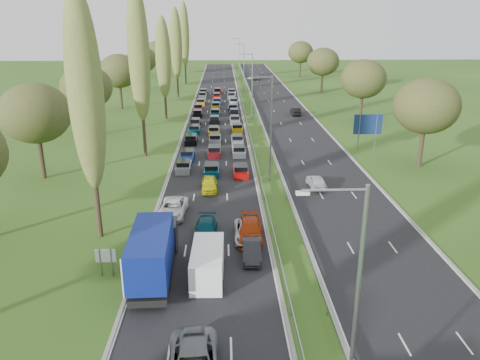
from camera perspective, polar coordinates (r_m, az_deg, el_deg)
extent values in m
plane|color=#2B4D18|center=(89.91, 1.38, 7.66)|extent=(260.00, 260.00, 0.00)
cube|color=black|center=(92.21, -2.94, 7.93)|extent=(10.50, 215.00, 0.04)
cube|color=black|center=(92.98, 5.49, 7.96)|extent=(10.50, 215.00, 0.04)
cube|color=gray|center=(92.19, 0.57, 8.30)|extent=(0.06, 215.00, 0.32)
cube|color=gray|center=(92.32, 2.01, 8.31)|extent=(0.06, 215.00, 0.32)
cylinder|color=gray|center=(20.53, 13.83, -16.53)|extent=(0.18, 0.18, 12.00)
cylinder|color=gray|center=(52.58, 3.80, 6.10)|extent=(0.18, 0.18, 12.00)
cylinder|color=gray|center=(86.94, 1.49, 11.28)|extent=(0.18, 0.18, 12.00)
cylinder|color=gray|center=(121.66, 0.47, 13.51)|extent=(0.18, 0.18, 12.00)
cylinder|color=gray|center=(156.51, -0.10, 14.75)|extent=(0.18, 0.18, 12.00)
cylinder|color=#2D2116|center=(41.02, -17.07, -2.01)|extent=(0.44, 0.44, 7.20)
ellipsoid|color=olive|center=(38.87, -18.33, 10.19)|extent=(2.80, 2.80, 16.00)
cylinder|color=#2D2116|center=(64.39, -11.65, 6.29)|extent=(0.44, 0.44, 7.92)
ellipsoid|color=olive|center=(63.03, -12.25, 14.90)|extent=(2.80, 2.80, 17.60)
cylinder|color=#2D2116|center=(88.83, -9.07, 9.42)|extent=(0.44, 0.44, 6.48)
ellipsoid|color=olive|center=(87.88, -9.34, 14.51)|extent=(2.80, 2.80, 14.40)
cylinder|color=#2D2116|center=(113.38, -7.61, 11.73)|extent=(0.44, 0.44, 7.20)
ellipsoid|color=olive|center=(112.62, -7.81, 16.17)|extent=(2.80, 2.80, 16.00)
cylinder|color=#2D2116|center=(138.09, -6.66, 13.20)|extent=(0.44, 0.44, 7.92)
ellipsoid|color=olive|center=(137.46, -6.82, 17.22)|extent=(2.80, 2.80, 17.60)
cylinder|color=#2D2116|center=(59.10, -23.03, 2.47)|extent=(0.56, 0.56, 4.84)
ellipsoid|color=#38471E|center=(57.95, -23.70, 7.47)|extent=(8.00, 8.00, 6.80)
cylinder|color=#2D2116|center=(78.47, -17.82, 6.88)|extent=(0.56, 0.56, 4.84)
ellipsoid|color=#38471E|center=(77.62, -18.21, 10.68)|extent=(8.00, 8.00, 6.80)
cylinder|color=#2D2116|center=(101.42, -14.30, 9.78)|extent=(0.56, 0.56, 4.84)
ellipsoid|color=#38471E|center=(100.75, -14.55, 12.74)|extent=(8.00, 8.00, 6.80)
cylinder|color=#2D2116|center=(128.67, -11.77, 11.83)|extent=(0.56, 0.56, 4.84)
ellipsoid|color=#38471E|center=(128.15, -11.93, 14.17)|extent=(8.00, 8.00, 6.80)
cylinder|color=#2D2116|center=(160.13, -9.91, 13.29)|extent=(0.56, 0.56, 4.84)
ellipsoid|color=#38471E|center=(159.71, -10.02, 15.17)|extent=(8.00, 8.00, 6.80)
cylinder|color=#2D2116|center=(63.11, 21.20, 3.69)|extent=(0.56, 0.56, 4.84)
ellipsoid|color=#38471E|center=(62.03, 21.78, 8.39)|extent=(8.00, 8.00, 6.80)
cylinder|color=#2D2116|center=(87.94, 14.52, 8.42)|extent=(0.56, 0.56, 4.84)
ellipsoid|color=#38471E|center=(87.18, 14.81, 11.82)|extent=(8.00, 8.00, 6.80)
cylinder|color=#2D2116|center=(121.52, 9.95, 11.53)|extent=(0.56, 0.56, 4.84)
ellipsoid|color=#38471E|center=(120.97, 10.09, 14.01)|extent=(8.00, 8.00, 6.80)
cylinder|color=#2D2116|center=(155.73, 7.33, 13.26)|extent=(0.56, 0.56, 4.84)
ellipsoid|color=#38471E|center=(155.29, 7.41, 15.20)|extent=(8.00, 8.00, 6.80)
cube|color=slate|center=(57.97, -6.87, 1.54)|extent=(1.75, 4.00, 0.80)
cube|color=navy|center=(62.74, -6.42, 2.91)|extent=(1.75, 4.00, 0.80)
cube|color=black|center=(70.96, -5.96, 4.83)|extent=(1.75, 4.00, 0.80)
cube|color=#053F4C|center=(77.45, -5.56, 6.05)|extent=(1.75, 4.00, 0.80)
cube|color=black|center=(82.65, -5.47, 6.88)|extent=(1.75, 4.00, 0.80)
cube|color=black|center=(90.82, -5.16, 7.99)|extent=(1.75, 4.00, 0.80)
cube|color=#A50C0A|center=(96.90, -5.09, 8.69)|extent=(1.75, 4.00, 0.80)
cube|color=#BF990C|center=(103.39, -4.79, 9.35)|extent=(1.75, 4.00, 0.80)
cube|color=#B2B7BC|center=(112.78, -4.56, 10.17)|extent=(1.75, 4.00, 0.80)
cube|color=black|center=(118.28, -4.47, 10.59)|extent=(1.75, 4.00, 0.80)
cube|color=#053F4C|center=(56.40, -3.49, 1.14)|extent=(1.75, 4.00, 0.80)
cube|color=#590F14|center=(64.30, -3.15, 3.41)|extent=(1.75, 4.00, 0.80)
cube|color=slate|center=(70.97, -3.06, 4.91)|extent=(1.75, 4.00, 0.80)
cube|color=#BF990C|center=(76.24, -3.20, 5.90)|extent=(1.75, 4.00, 0.80)
cube|color=black|center=(84.68, -3.12, 7.23)|extent=(1.75, 4.00, 0.80)
cube|color=#053F4C|center=(91.33, -3.05, 8.10)|extent=(1.75, 4.00, 0.80)
cube|color=#BF990C|center=(98.81, -2.96, 8.94)|extent=(1.75, 4.00, 0.80)
cube|color=navy|center=(104.15, -2.78, 9.47)|extent=(1.75, 4.00, 0.80)
cube|color=#A50C0A|center=(111.59, -2.87, 10.11)|extent=(1.75, 4.00, 0.80)
cube|color=#A50C0A|center=(119.50, -2.74, 10.71)|extent=(1.75, 4.00, 0.80)
cube|color=#A50C0A|center=(55.90, 0.08, 1.01)|extent=(1.75, 4.00, 0.80)
cube|color=#B2B7BC|center=(64.27, -0.14, 3.43)|extent=(1.75, 4.00, 0.80)
cube|color=slate|center=(70.42, -0.34, 4.82)|extent=(1.75, 4.00, 0.80)
cube|color=#BF990C|center=(78.07, -0.36, 6.24)|extent=(1.75, 4.00, 0.80)
cube|color=slate|center=(84.78, -0.65, 7.27)|extent=(1.75, 4.00, 0.80)
cube|color=black|center=(91.43, -0.72, 8.14)|extent=(1.75, 4.00, 0.80)
cube|color=navy|center=(96.26, -0.89, 8.69)|extent=(1.75, 4.00, 0.80)
cube|color=silver|center=(103.86, -0.80, 9.46)|extent=(1.75, 4.00, 0.80)
cube|color=slate|center=(112.24, -1.08, 10.18)|extent=(1.75, 4.00, 0.80)
cube|color=silver|center=(117.68, -1.02, 10.60)|extent=(1.75, 4.00, 0.80)
imported|color=white|center=(44.83, -8.18, -3.44)|extent=(2.82, 5.44, 1.46)
imported|color=#043B49|center=(40.46, -4.21, -5.96)|extent=(2.05, 4.64, 1.32)
imported|color=#C4C40D|center=(51.03, -3.77, -0.47)|extent=(1.86, 4.28, 1.44)
imported|color=black|center=(36.84, 1.42, -8.54)|extent=(1.52, 4.12, 1.35)
imported|color=silver|center=(39.81, 0.91, -6.32)|extent=(2.28, 4.87, 1.35)
imported|color=#A62F0A|center=(39.85, 1.23, -6.16)|extent=(2.42, 5.35, 1.52)
imported|color=silver|center=(52.39, 9.29, -0.16)|extent=(1.87, 4.26, 1.43)
imported|color=black|center=(92.47, 6.79, 8.33)|extent=(1.59, 4.44, 1.46)
imported|color=slate|center=(147.41, 1.98, 12.44)|extent=(2.94, 5.63, 1.51)
cube|color=black|center=(35.03, -10.33, -10.39)|extent=(2.53, 9.49, 0.50)
cube|color=navy|center=(33.12, -10.80, -8.50)|extent=(2.64, 7.17, 2.81)
cube|color=silver|center=(30.06, -11.78, -11.62)|extent=(2.57, 0.06, 2.71)
cube|color=black|center=(37.79, -9.67, -6.60)|extent=(2.57, 2.32, 2.20)
cylinder|color=black|center=(38.21, -9.59, -8.05)|extent=(2.21, 1.00, 1.00)
cylinder|color=black|center=(32.14, -11.18, -13.79)|extent=(2.21, 1.00, 1.00)
cube|color=white|center=(34.13, -3.98, -10.04)|extent=(2.22, 5.56, 2.22)
cube|color=black|center=(36.34, -3.86, -8.32)|extent=(2.17, 0.89, 1.78)
cylinder|color=black|center=(36.11, -5.38, -9.77)|extent=(0.28, 0.76, 0.76)
cylinder|color=black|center=(32.97, -2.36, -12.73)|extent=(0.28, 0.76, 0.76)
cube|color=silver|center=(34.92, -4.11, -9.70)|extent=(1.84, 4.60, 1.84)
cube|color=black|center=(36.75, -4.01, -8.31)|extent=(1.79, 0.74, 1.47)
cylinder|color=black|center=(36.56, -5.25, -9.50)|extent=(0.23, 0.63, 0.63)
cylinder|color=black|center=(33.94, -2.82, -11.86)|extent=(0.23, 0.63, 0.63)
cylinder|color=gray|center=(35.82, -16.61, -9.62)|extent=(0.16, 0.16, 2.10)
cylinder|color=gray|center=(35.63, -15.35, -9.66)|extent=(0.16, 0.16, 2.10)
cube|color=silver|center=(35.47, -16.07, -8.86)|extent=(1.50, 0.13, 1.00)
cylinder|color=gray|center=(68.05, 14.28, 5.60)|extent=(0.16, 0.16, 5.20)
cylinder|color=gray|center=(68.76, 16.21, 5.56)|extent=(0.16, 0.16, 5.20)
cube|color=navy|center=(68.14, 15.34, 6.56)|extent=(4.00, 0.14, 2.80)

